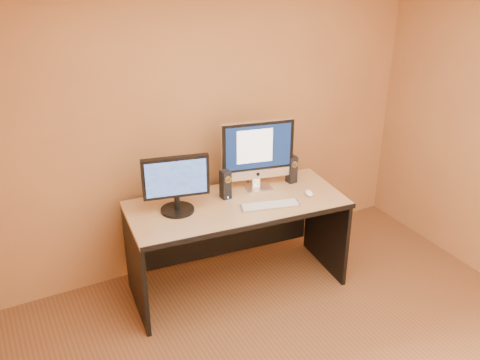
# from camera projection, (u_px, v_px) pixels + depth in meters

# --- Properties ---
(walls) EXTENTS (4.00, 4.00, 2.60)m
(walls) POSITION_uv_depth(u_px,v_px,m) (357.00, 228.00, 3.02)
(walls) COLOR #AD7A46
(walls) RESTS_ON ground
(desk) EXTENTS (1.83, 0.93, 0.81)m
(desk) POSITION_uv_depth(u_px,v_px,m) (237.00, 245.00, 4.51)
(desk) COLOR tan
(desk) RESTS_ON ground
(imac) EXTENTS (0.66, 0.36, 0.61)m
(imac) POSITION_uv_depth(u_px,v_px,m) (259.00, 155.00, 4.46)
(imac) COLOR silver
(imac) RESTS_ON desk
(second_monitor) EXTENTS (0.57, 0.37, 0.46)m
(second_monitor) POSITION_uv_depth(u_px,v_px,m) (176.00, 185.00, 4.11)
(second_monitor) COLOR black
(second_monitor) RESTS_ON desk
(speaker_left) EXTENTS (0.08, 0.08, 0.24)m
(speaker_left) POSITION_uv_depth(u_px,v_px,m) (225.00, 185.00, 4.36)
(speaker_left) COLOR black
(speaker_left) RESTS_ON desk
(speaker_right) EXTENTS (0.08, 0.08, 0.24)m
(speaker_right) POSITION_uv_depth(u_px,v_px,m) (292.00, 169.00, 4.64)
(speaker_right) COLOR black
(speaker_right) RESTS_ON desk
(keyboard) EXTENTS (0.49, 0.24, 0.02)m
(keyboard) POSITION_uv_depth(u_px,v_px,m) (270.00, 205.00, 4.28)
(keyboard) COLOR #B9B8BD
(keyboard) RESTS_ON desk
(mouse) EXTENTS (0.09, 0.13, 0.04)m
(mouse) POSITION_uv_depth(u_px,v_px,m) (309.00, 193.00, 4.45)
(mouse) COLOR white
(mouse) RESTS_ON desk
(cable_a) EXTENTS (0.04, 0.24, 0.01)m
(cable_a) POSITION_uv_depth(u_px,v_px,m) (260.00, 182.00, 4.68)
(cable_a) COLOR black
(cable_a) RESTS_ON desk
(cable_b) EXTENTS (0.10, 0.18, 0.01)m
(cable_b) POSITION_uv_depth(u_px,v_px,m) (248.00, 183.00, 4.66)
(cable_b) COLOR black
(cable_b) RESTS_ON desk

